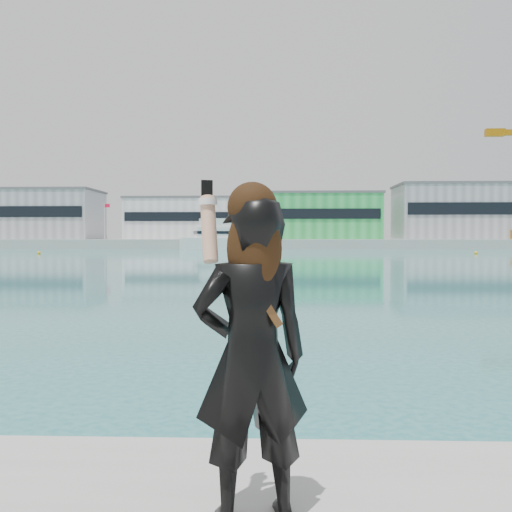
{
  "coord_description": "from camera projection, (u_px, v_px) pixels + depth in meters",
  "views": [
    {
      "loc": [
        -0.17,
        -3.36,
        2.36
      ],
      "look_at": [
        -0.3,
        0.46,
        2.23
      ],
      "focal_mm": 40.0,
      "sensor_mm": 36.0,
      "label": 1
    }
  ],
  "objects": [
    {
      "name": "flagpole_right",
      "position": [
        379.0,
        218.0,
        123.29
      ],
      "size": [
        1.28,
        0.16,
        8.0
      ],
      "color": "silver",
      "rests_on": "far_quay"
    },
    {
      "name": "buoy_far",
      "position": [
        39.0,
        254.0,
        81.62
      ],
      "size": [
        0.5,
        0.5,
        0.5
      ],
      "primitive_type": "sphere",
      "color": "#FFB10D",
      "rests_on": "ground"
    },
    {
      "name": "far_quay",
      "position": [
        277.0,
        243.0,
        133.24
      ],
      "size": [
        320.0,
        40.0,
        2.0
      ],
      "primitive_type": "cube",
      "color": "#9E9E99",
      "rests_on": "ground"
    },
    {
      "name": "warehouse_grey_right",
      "position": [
        453.0,
        212.0,
        129.57
      ],
      "size": [
        25.5,
        15.35,
        12.5
      ],
      "color": "gray",
      "rests_on": "far_quay"
    },
    {
      "name": "warehouse_green",
      "position": [
        312.0,
        216.0,
        130.74
      ],
      "size": [
        30.6,
        16.36,
        10.5
      ],
      "color": "green",
      "rests_on": "far_quay"
    },
    {
      "name": "flagpole_left",
      "position": [
        105.0,
        219.0,
        125.41
      ],
      "size": [
        1.28,
        0.16,
        8.0
      ],
      "color": "silver",
      "rests_on": "far_quay"
    },
    {
      "name": "woman",
      "position": [
        251.0,
        347.0,
        3.14
      ],
      "size": [
        0.74,
        0.58,
        1.88
      ],
      "rotation": [
        0.0,
        0.0,
        3.4
      ],
      "color": "black",
      "rests_on": "near_quay"
    },
    {
      "name": "buoy_near",
      "position": [
        476.0,
        254.0,
        81.62
      ],
      "size": [
        0.5,
        0.5,
        0.5
      ],
      "primitive_type": "sphere",
      "color": "#FFB10D",
      "rests_on": "ground"
    },
    {
      "name": "motor_yacht",
      "position": [
        222.0,
        238.0,
        113.65
      ],
      "size": [
        17.94,
        10.03,
        8.08
      ],
      "rotation": [
        0.0,
        0.0,
        0.32
      ],
      "color": "white",
      "rests_on": "ground"
    },
    {
      "name": "warehouse_grey_left",
      "position": [
        41.0,
        214.0,
        132.95
      ],
      "size": [
        26.52,
        16.36,
        11.5
      ],
      "color": "gray",
      "rests_on": "far_quay"
    },
    {
      "name": "warehouse_white",
      "position": [
        182.0,
        219.0,
        131.82
      ],
      "size": [
        24.48,
        15.35,
        9.5
      ],
      "color": "silver",
      "rests_on": "far_quay"
    }
  ]
}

